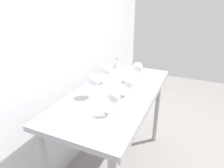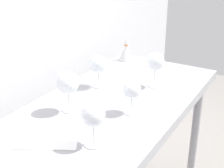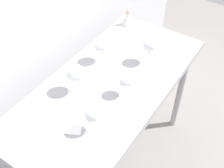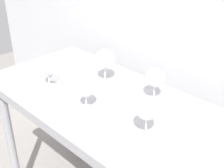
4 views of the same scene
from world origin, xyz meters
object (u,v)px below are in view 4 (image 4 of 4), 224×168
wine_glass_near_right (147,109)px  tasting_sheet_upper (69,73)px  wine_glass_far_right (155,78)px  wine_glass_near_center (86,89)px  wine_glass_near_left (47,66)px  tasting_sheet_lower (191,119)px  wine_glass_far_left (105,59)px

wine_glass_near_right → tasting_sheet_upper: (-0.69, 0.15, -0.13)m
wine_glass_far_right → wine_glass_near_center: bearing=-120.9°
tasting_sheet_upper → wine_glass_near_left: bearing=-98.5°
wine_glass_far_right → tasting_sheet_lower: (0.22, -0.01, -0.12)m
wine_glass_near_right → tasting_sheet_upper: wine_glass_near_right is taller
tasting_sheet_upper → wine_glass_far_right: bearing=-17.5°
wine_glass_near_left → wine_glass_far_left: 0.30m
wine_glass_far_left → wine_glass_near_right: 0.50m
wine_glass_far_left → wine_glass_near_center: bearing=-62.1°
tasting_sheet_lower → wine_glass_near_center: bearing=-123.2°
wine_glass_far_right → wine_glass_near_left: size_ratio=1.01×
wine_glass_near_center → wine_glass_near_left: wine_glass_near_left is taller
wine_glass_near_left → tasting_sheet_lower: size_ratio=0.71×
wine_glass_near_center → wine_glass_far_right: 0.33m
tasting_sheet_upper → tasting_sheet_lower: bearing=-21.8°
wine_glass_near_center → wine_glass_far_right: size_ratio=0.89×
wine_glass_near_left → tasting_sheet_upper: size_ratio=0.69×
wine_glass_near_left → wine_glass_far_left: size_ratio=0.90×
wine_glass_far_left → tasting_sheet_lower: (0.52, 0.02, -0.13)m
tasting_sheet_lower → tasting_sheet_upper: bearing=-151.0°
wine_glass_near_left → tasting_sheet_upper: 0.22m
wine_glass_far_right → wine_glass_far_left: bearing=-173.0°
wine_glass_far_right → tasting_sheet_lower: size_ratio=0.72×
wine_glass_near_left → wine_glass_near_right: (0.62, 0.03, 0.01)m
wine_glass_far_right → wine_glass_far_left: wine_glass_far_left is taller
wine_glass_far_right → wine_glass_near_left: bearing=-149.0°
wine_glass_far_right → tasting_sheet_upper: 0.56m
wine_glass_far_right → tasting_sheet_upper: (-0.53, -0.11, -0.12)m
wine_glass_near_center → wine_glass_near_left: bearing=179.4°
wine_glass_far_left → wine_glass_near_left: bearing=-124.3°
wine_glass_far_left → wine_glass_near_right: (0.45, -0.22, -0.00)m
wine_glass_near_center → tasting_sheet_upper: (-0.36, 0.18, -0.10)m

